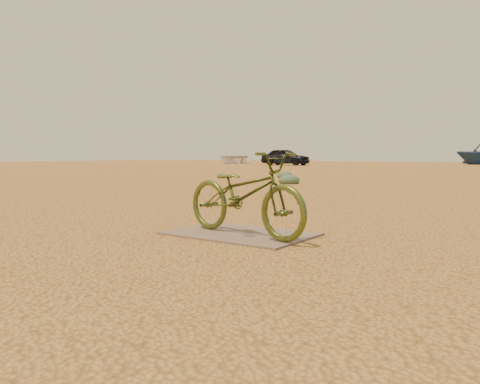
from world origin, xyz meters
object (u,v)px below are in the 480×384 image
Objects in this scene: car at (285,157)px; boat_near_left at (234,157)px; bicycle at (244,194)px; plywood_board at (240,234)px; boat_far_left at (480,152)px.

boat_near_left is (-9.16, 4.85, -0.09)m from car.
bicycle is 0.28× the size of boat_near_left.
plywood_board is 44.84m from boat_near_left.
car reaches higher than bicycle.
car is 10.37m from boat_near_left.
plywood_board is at bearing -36.64° from boat_far_left.
boat_far_left is at bearing -4.96° from boat_near_left.
bicycle is at bearing -37.89° from plywood_board.
boat_far_left reaches higher than car.
boat_far_left reaches higher than bicycle.
boat_far_left is (-4.23, 43.84, 0.71)m from bicycle.
bicycle is 44.99m from boat_near_left.
plywood_board is at bearing -77.32° from boat_near_left.
boat_near_left is 1.35× the size of boat_far_left.
car is 0.70× the size of boat_near_left.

